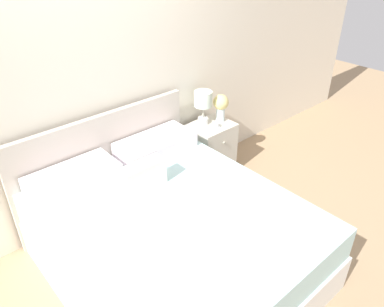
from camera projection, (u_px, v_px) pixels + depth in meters
The scene contains 7 objects.
ground_plane at pixel (111, 207), 3.71m from camera, with size 12.00×12.00×0.00m, color tan.
wall_back at pixel (89, 80), 3.07m from camera, with size 8.00×0.06×2.60m.
bed at pixel (169, 234), 2.93m from camera, with size 1.72×2.02×1.02m.
nightstand at pixel (211, 149), 4.07m from camera, with size 0.45×0.39×0.61m.
table_lamp at pixel (203, 102), 3.79m from camera, with size 0.19×0.19×0.36m.
flower_vase at pixel (221, 105), 3.89m from camera, with size 0.16×0.16×0.30m.
teacup at pixel (216, 125), 3.84m from camera, with size 0.10×0.10×0.06m.
Camera 1 is at (-1.30, -2.69, 2.39)m, focal length 35.00 mm.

